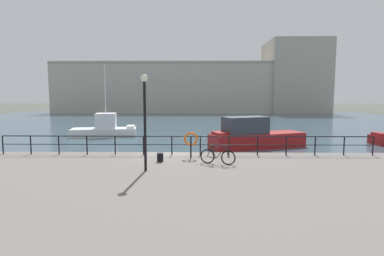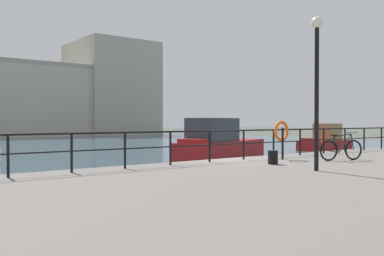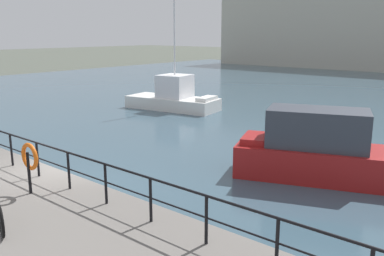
# 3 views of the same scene
# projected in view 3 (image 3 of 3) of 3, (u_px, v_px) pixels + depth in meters

# --- Properties ---
(ground_plane) EXTENTS (240.00, 240.00, 0.00)m
(ground_plane) POSITION_uv_depth(u_px,v_px,m) (58.00, 198.00, 13.50)
(ground_plane) COLOR #4C5147
(water_basin) EXTENTS (80.00, 60.00, 0.01)m
(water_basin) POSITION_uv_depth(u_px,v_px,m) (365.00, 94.00, 36.06)
(water_basin) COLOR #385160
(water_basin) RESTS_ON ground_plane
(moored_blue_motorboat) EXTENTS (8.28, 4.94, 2.57)m
(moored_blue_motorboat) POSITION_uv_depth(u_px,v_px,m) (339.00, 154.00, 14.90)
(moored_blue_motorboat) COLOR maroon
(moored_blue_motorboat) RESTS_ON water_basin
(moored_green_narrowboat) EXTENTS (6.83, 3.45, 7.40)m
(moored_green_narrowboat) POSITION_uv_depth(u_px,v_px,m) (174.00, 98.00, 28.88)
(moored_green_narrowboat) COLOR white
(moored_green_narrowboat) RESTS_ON water_basin
(quay_railing) EXTENTS (20.94, 0.07, 1.08)m
(quay_railing) POSITION_uv_depth(u_px,v_px,m) (52.00, 158.00, 11.88)
(quay_railing) COLOR black
(quay_railing) RESTS_ON quay_promenade
(life_ring_stand) EXTENTS (0.75, 0.16, 1.40)m
(life_ring_stand) POSITION_uv_depth(u_px,v_px,m) (30.00, 158.00, 11.02)
(life_ring_stand) COLOR black
(life_ring_stand) RESTS_ON quay_promenade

